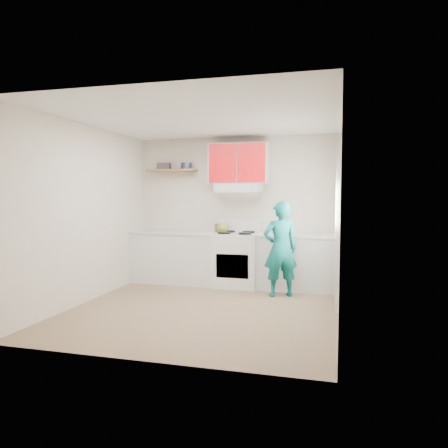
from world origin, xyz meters
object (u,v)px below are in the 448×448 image
(crock, at_px, (219,229))
(kettle, at_px, (222,228))
(person, at_px, (280,249))
(tin, at_px, (186,166))
(stove, at_px, (237,260))

(crock, bearing_deg, kettle, -36.07)
(crock, relative_size, person, 0.12)
(kettle, bearing_deg, tin, 173.16)
(tin, xyz_separation_m, crock, (0.63, -0.09, -1.11))
(tin, bearing_deg, crock, -8.05)
(kettle, relative_size, crock, 1.10)
(tin, relative_size, kettle, 1.03)
(tin, xyz_separation_m, person, (1.80, -0.72, -1.36))
(tin, bearing_deg, stove, -10.91)
(tin, relative_size, crock, 1.14)
(tin, height_order, crock, tin)
(stove, bearing_deg, tin, 169.09)
(person, bearing_deg, stove, -56.12)
(kettle, xyz_separation_m, crock, (-0.09, 0.06, -0.01))
(tin, relative_size, person, 0.13)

